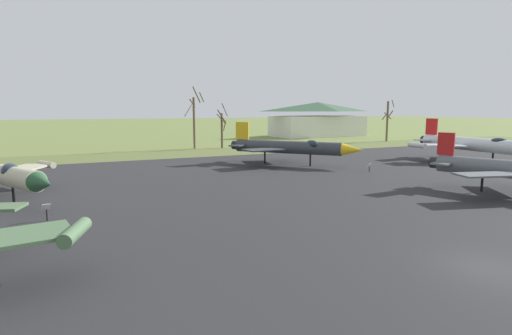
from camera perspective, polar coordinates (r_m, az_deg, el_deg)
The scene contains 11 objects.
ground_plane at distance 20.57m, azimuth 30.10°, elevation -12.39°, with size 600.00×600.00×0.00m, color olive.
asphalt_apron at distance 32.56m, azimuth 5.09°, elevation -3.91°, with size 107.50×55.85×0.05m, color #28282B.
grass_verge_strip at distance 63.80m, azimuth -10.55°, elevation 1.95°, with size 167.50×12.00×0.06m, color #5C6835.
jet_fighter_rear_center at distance 58.56m, azimuth 28.42°, elevation 2.95°, with size 13.87×17.80×5.58m.
jet_fighter_rear_left at distance 49.57m, azimuth 5.00°, elevation 2.92°, with size 12.91×14.43×5.25m.
info_placard_rear_left at distance 45.99m, azimuth 15.77°, elevation 0.06°, with size 0.49×0.31×0.93m.
info_placard_rear_right at distance 28.02m, azimuth -27.56°, elevation -5.41°, with size 0.53×0.36×1.12m.
bare_tree_far_left at distance 71.61m, azimuth -8.72°, elevation 6.92°, with size 3.81×3.80×10.75m.
bare_tree_left_of_center at distance 71.59m, azimuth -4.83°, elevation 5.65°, with size 2.19×1.77×7.95m.
bare_tree_center at distance 90.72m, azimuth 18.15°, elevation 6.41°, with size 2.59×2.38×8.84m.
visitor_building at distance 105.64m, azimuth 8.74°, elevation 6.72°, with size 24.92×12.70×8.70m.
Camera 1 is at (-16.21, -10.64, 6.86)m, focal length 28.21 mm.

